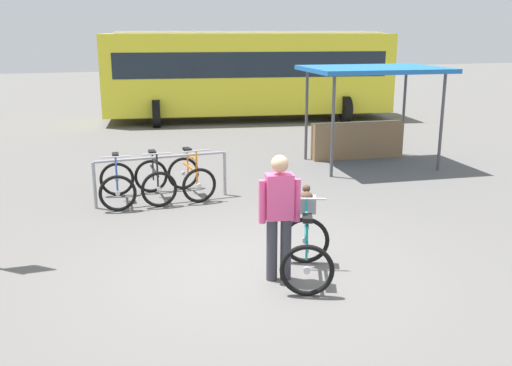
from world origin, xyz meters
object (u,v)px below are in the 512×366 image
racked_bike_black (155,181)px  market_stall (366,105)px  racked_bike_blue (117,184)px  featured_bicycle (306,240)px  bus_distant (248,70)px  person_with_featured_bike (279,212)px  racked_bike_orange (191,177)px

racked_bike_black → market_stall: 5.68m
racked_bike_blue → market_stall: (6.05, 1.64, 1.03)m
featured_bicycle → bus_distant: bus_distant is taller
bus_distant → market_stall: bus_distant is taller
racked_bike_blue → market_stall: size_ratio=0.34×
featured_bicycle → racked_bike_black: bearing=107.5°
racked_bike_blue → bus_distant: bearing=58.8°
person_with_featured_bike → racked_bike_orange: bearing=92.9°
racked_bike_black → person_with_featured_bike: size_ratio=0.67×
racked_bike_blue → racked_bike_black: bearing=2.2°
racked_bike_blue → market_stall: bearing=15.2°
racked_bike_orange → bus_distant: bus_distant is taller
bus_distant → person_with_featured_bike: bearing=-106.5°
racked_bike_blue → featured_bicycle: bearing=-63.9°
person_with_featured_bike → market_stall: 7.29m
racked_bike_black → bus_distant: size_ratio=0.11×
racked_bike_black → featured_bicycle: (1.30, -4.12, 0.12)m
bus_distant → market_stall: size_ratio=3.11×
racked_bike_blue → market_stall: 6.35m
racked_bike_blue → racked_bike_black: same height
market_stall → racked_bike_orange: bearing=-161.2°
featured_bicycle → market_stall: (4.05, 5.73, 0.91)m
racked_bike_black → market_stall: (5.35, 1.61, 1.03)m
racked_bike_orange → bus_distant: size_ratio=0.11×
person_with_featured_bike → featured_bicycle: bearing=4.2°
racked_bike_blue → bus_distant: (5.53, 9.14, 1.37)m
racked_bike_black → racked_bike_blue: bearing=-177.8°
racked_bike_blue → racked_bike_orange: size_ratio=1.00×
racked_bike_orange → market_stall: bearing=18.8°
racked_bike_black → bus_distant: (4.83, 9.11, 1.37)m
racked_bike_orange → person_with_featured_bike: size_ratio=0.69×
bus_distant → market_stall: bearing=-86.0°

